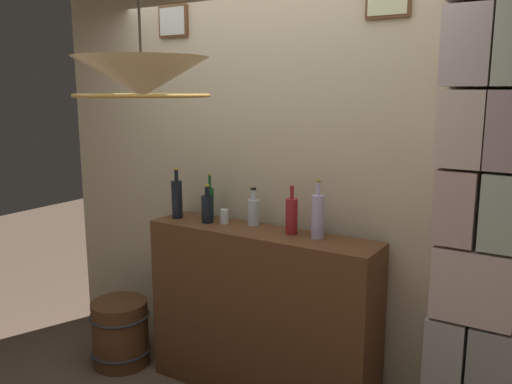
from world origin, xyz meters
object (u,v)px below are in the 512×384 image
glass_tumbler_highball (316,228)px  liquor_bottle_whiskey (292,216)px  glass_tumbler_rocks (224,217)px  liquor_bottle_amaro (177,198)px  liquor_bottle_gin (210,202)px  pendant_lamp (142,78)px  wooden_barrel (120,333)px  liquor_bottle_port (253,211)px  liquor_bottle_sherry (207,208)px  liquor_bottle_bourbon (318,216)px

glass_tumbler_highball → liquor_bottle_whiskey: bearing=-144.6°
liquor_bottle_whiskey → glass_tumbler_rocks: (-0.48, -0.01, -0.07)m
liquor_bottle_amaro → glass_tumbler_highball: (0.96, 0.14, -0.10)m
liquor_bottle_whiskey → glass_tumbler_highball: size_ratio=4.13×
liquor_bottle_gin → glass_tumbler_highball: liquor_bottle_gin is taller
glass_tumbler_rocks → liquor_bottle_amaro: bearing=-173.9°
pendant_lamp → wooden_barrel: size_ratio=1.32×
liquor_bottle_whiskey → liquor_bottle_port: bearing=169.0°
glass_tumbler_rocks → glass_tumbler_highball: bearing=9.4°
liquor_bottle_gin → glass_tumbler_rocks: (0.16, -0.06, -0.07)m
liquor_bottle_sherry → liquor_bottle_gin: bearing=116.7°
glass_tumbler_highball → wooden_barrel: size_ratio=0.15×
glass_tumbler_rocks → glass_tumbler_highball: 0.61m
liquor_bottle_amaro → wooden_barrel: size_ratio=0.73×
liquor_bottle_gin → liquor_bottle_port: 0.33m
wooden_barrel → liquor_bottle_sherry: bearing=16.7°
pendant_lamp → glass_tumbler_rocks: bearing=102.8°
liquor_bottle_sherry → pendant_lamp: 1.22m
liquor_bottle_gin → liquor_bottle_sherry: (0.05, -0.09, -0.02)m
liquor_bottle_gin → glass_tumbler_rocks: bearing=-20.0°
wooden_barrel → pendant_lamp: bearing=-35.0°
liquor_bottle_port → liquor_bottle_amaro: size_ratio=0.71×
liquor_bottle_whiskey → pendant_lamp: bearing=-106.8°
liquor_bottle_sherry → liquor_bottle_bourbon: 0.76m
liquor_bottle_sherry → pendant_lamp: bearing=-70.1°
liquor_bottle_sherry → wooden_barrel: 1.17m
liquor_bottle_port → liquor_bottle_gin: bearing=-177.1°
glass_tumbler_rocks → wooden_barrel: bearing=-163.3°
liquor_bottle_sherry → liquor_bottle_whiskey: 0.60m
liquor_bottle_sherry → liquor_bottle_amaro: bearing=-178.8°
liquor_bottle_port → liquor_bottle_bourbon: (0.48, -0.05, 0.04)m
liquor_bottle_whiskey → liquor_bottle_bourbon: bearing=1.9°
liquor_bottle_gin → wooden_barrel: size_ratio=0.66×
liquor_bottle_bourbon → glass_tumbler_highball: (-0.05, 0.08, -0.10)m
liquor_bottle_gin → wooden_barrel: liquor_bottle_gin is taller
liquor_bottle_sherry → liquor_bottle_amaro: (-0.25, -0.01, 0.04)m
liquor_bottle_amaro → glass_tumbler_highball: bearing=8.2°
liquor_bottle_amaro → glass_tumbler_rocks: size_ratio=3.62×
liquor_bottle_bourbon → pendant_lamp: pendant_lamp is taller
glass_tumbler_highball → pendant_lamp: size_ratio=0.12×
liquor_bottle_whiskey → liquor_bottle_bourbon: (0.17, 0.01, 0.02)m
liquor_bottle_port → glass_tumbler_highball: bearing=3.6°
liquor_bottle_whiskey → glass_tumbler_rocks: liquor_bottle_whiskey is taller
liquor_bottle_gin → liquor_bottle_sherry: bearing=-63.3°
liquor_bottle_sherry → liquor_bottle_port: size_ratio=1.04×
glass_tumbler_rocks → pendant_lamp: 1.26m
liquor_bottle_port → wooden_barrel: bearing=-162.1°
liquor_bottle_sherry → glass_tumbler_highball: liquor_bottle_sherry is taller
liquor_bottle_sherry → glass_tumbler_rocks: bearing=16.6°
liquor_bottle_gin → liquor_bottle_bourbon: (0.81, -0.04, 0.02)m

